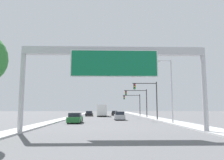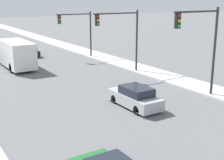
# 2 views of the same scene
# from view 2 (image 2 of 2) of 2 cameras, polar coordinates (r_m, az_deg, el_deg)

# --- Properties ---
(sidewalk_right) EXTENTS (3.00, 120.00, 0.15)m
(sidewalk_right) POSITION_cam_2_polar(r_m,az_deg,el_deg) (43.76, -3.96, 4.86)
(sidewalk_right) COLOR #B7B7B7
(sidewalk_right) RESTS_ON ground
(car_near_right) EXTENTS (1.81, 4.51, 1.54)m
(car_near_right) POSITION_cam_2_polar(r_m,az_deg,el_deg) (22.37, 4.20, -3.17)
(car_near_right) COLOR #A5A8AD
(car_near_right) RESTS_ON ground
(car_mid_right) EXTENTS (1.73, 4.20, 1.37)m
(car_mid_right) POSITION_cam_2_polar(r_m,az_deg,el_deg) (43.41, -14.95, 5.09)
(car_mid_right) COLOR black
(car_mid_right) RESTS_ON ground
(truck_box_primary) EXTENTS (2.48, 8.91, 3.03)m
(truck_box_primary) POSITION_cam_2_polar(r_m,az_deg,el_deg) (36.63, -17.38, 4.62)
(truck_box_primary) COLOR yellow
(truck_box_primary) RESTS_ON ground
(traffic_light_near_intersection) EXTENTS (4.50, 0.32, 6.96)m
(traffic_light_near_intersection) POSITION_cam_2_polar(r_m,az_deg,el_deg) (24.34, 16.38, 7.24)
(traffic_light_near_intersection) COLOR #2D2D30
(traffic_light_near_intersection) RESTS_ON ground
(traffic_light_mid_block) EXTENTS (5.22, 0.32, 6.44)m
(traffic_light_mid_block) POSITION_cam_2_polar(r_m,az_deg,el_deg) (31.64, 2.17, 8.96)
(traffic_light_mid_block) COLOR #2D2D30
(traffic_light_mid_block) RESTS_ON ground
(traffic_light_far_intersection) EXTENTS (4.76, 0.32, 5.92)m
(traffic_light_far_intersection) POSITION_cam_2_polar(r_m,az_deg,el_deg) (40.31, -5.92, 9.64)
(traffic_light_far_intersection) COLOR #2D2D30
(traffic_light_far_intersection) RESTS_ON ground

